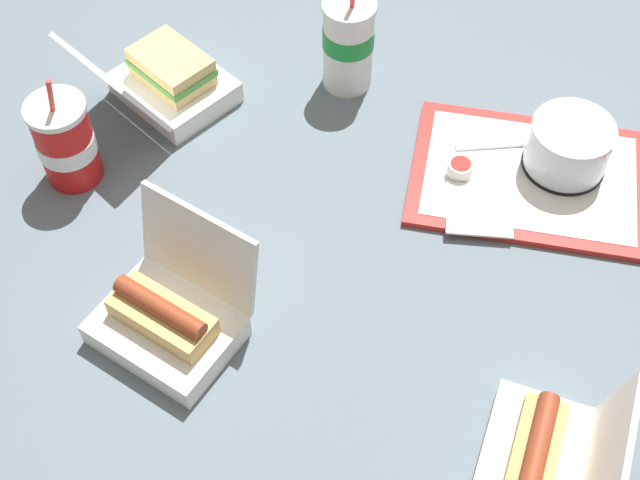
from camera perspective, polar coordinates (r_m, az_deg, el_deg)
ground_plane at (r=1.32m, az=0.27°, el=-1.00°), size 3.20×3.20×0.00m
food_tray at (r=1.44m, az=13.27°, el=3.90°), size 0.40×0.30×0.01m
cake_container at (r=1.43m, az=15.62°, el=5.73°), size 0.13×0.13×0.08m
ketchup_cup at (r=1.41m, az=8.95°, el=4.56°), size 0.04×0.04×0.02m
napkin_stack at (r=1.37m, az=10.15°, el=1.93°), size 0.12×0.12×0.00m
plastic_fork at (r=1.46m, az=10.79°, el=5.97°), size 0.11×0.05×0.00m
clamshell_hotdog_back at (r=1.15m, az=13.78°, el=-14.06°), size 0.16×0.22×0.16m
clamshell_sandwich_center at (r=1.52m, az=-9.75°, el=10.03°), size 0.26×0.28×0.17m
clamshell_hotdog_corner at (r=1.23m, az=-9.63°, el=-4.85°), size 0.23×0.22×0.18m
soda_cup_left at (r=1.50m, az=1.82°, el=12.50°), size 0.09×0.09×0.23m
soda_cup_center at (r=1.41m, az=-15.97°, el=6.08°), size 0.09×0.09×0.21m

